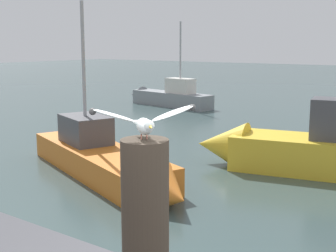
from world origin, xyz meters
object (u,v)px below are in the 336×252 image
boat_orange (111,162)px  seagull (144,121)px  mooring_post (145,221)px  boat_grey (167,96)px  boat_yellow (302,149)px

boat_orange → seagull: bearing=-45.0°
mooring_post → boat_grey: (-10.85, 15.08, -1.29)m
boat_yellow → boat_grey: 11.67m
seagull → boat_yellow: boat_yellow is taller
mooring_post → boat_grey: 18.63m
seagull → boat_orange: 7.06m
boat_orange → mooring_post: bearing=-45.0°
boat_grey → seagull: bearing=-54.3°
mooring_post → boat_grey: size_ratio=0.21×
boat_grey → boat_yellow: bearing=-38.7°
boat_orange → boat_yellow: 4.27m
boat_orange → boat_yellow: size_ratio=1.09×
mooring_post → boat_yellow: size_ratio=0.20×
boat_orange → boat_yellow: (3.04, 3.00, 0.13)m
boat_yellow → boat_grey: (-9.11, 7.30, -0.07)m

